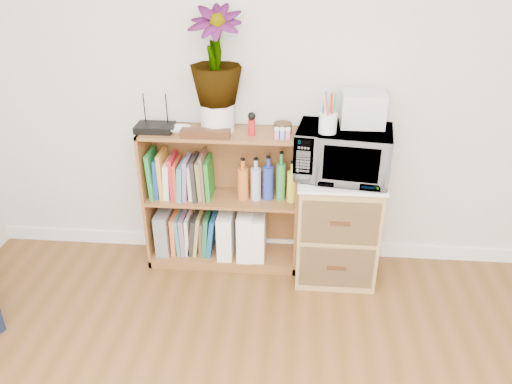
# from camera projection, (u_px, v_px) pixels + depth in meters

# --- Properties ---
(skirting_board) EXTENTS (4.00, 0.02, 0.10)m
(skirting_board) POSITION_uv_depth(u_px,v_px,m) (275.00, 245.00, 3.58)
(skirting_board) COLOR white
(skirting_board) RESTS_ON ground
(bookshelf) EXTENTS (1.00, 0.30, 0.95)m
(bookshelf) POSITION_uv_depth(u_px,v_px,m) (222.00, 200.00, 3.28)
(bookshelf) COLOR brown
(bookshelf) RESTS_ON ground
(wicker_unit) EXTENTS (0.50, 0.45, 0.70)m
(wicker_unit) POSITION_uv_depth(u_px,v_px,m) (336.00, 227.00, 3.22)
(wicker_unit) COLOR #9E7542
(wicker_unit) RESTS_ON ground
(microwave) EXTENTS (0.59, 0.44, 0.30)m
(microwave) POSITION_uv_depth(u_px,v_px,m) (343.00, 153.00, 2.97)
(microwave) COLOR white
(microwave) RESTS_ON wicker_unit
(pen_cup) EXTENTS (0.10, 0.10, 0.11)m
(pen_cup) POSITION_uv_depth(u_px,v_px,m) (328.00, 123.00, 2.82)
(pen_cup) COLOR white
(pen_cup) RESTS_ON microwave
(small_appliance) EXTENTS (0.25, 0.21, 0.20)m
(small_appliance) POSITION_uv_depth(u_px,v_px,m) (363.00, 109.00, 2.92)
(small_appliance) COLOR silver
(small_appliance) RESTS_ON microwave
(router) EXTENTS (0.23, 0.16, 0.04)m
(router) POSITION_uv_depth(u_px,v_px,m) (155.00, 128.00, 3.07)
(router) COLOR black
(router) RESTS_ON bookshelf
(white_bowl) EXTENTS (0.13, 0.13, 0.03)m
(white_bowl) POSITION_uv_depth(u_px,v_px,m) (180.00, 130.00, 3.05)
(white_bowl) COLOR white
(white_bowl) RESTS_ON bookshelf
(plant_pot) EXTENTS (0.20, 0.20, 0.17)m
(plant_pot) POSITION_uv_depth(u_px,v_px,m) (218.00, 117.00, 3.04)
(plant_pot) COLOR silver
(plant_pot) RESTS_ON bookshelf
(potted_plant) EXTENTS (0.31, 0.31, 0.56)m
(potted_plant) POSITION_uv_depth(u_px,v_px,m) (215.00, 56.00, 2.88)
(potted_plant) COLOR #427930
(potted_plant) RESTS_ON plant_pot
(trinket_box) EXTENTS (0.30, 0.07, 0.05)m
(trinket_box) POSITION_uv_depth(u_px,v_px,m) (205.00, 133.00, 2.97)
(trinket_box) COLOR #351C0E
(trinket_box) RESTS_ON bookshelf
(kokeshi_doll) EXTENTS (0.04, 0.04, 0.10)m
(kokeshi_doll) POSITION_uv_depth(u_px,v_px,m) (252.00, 127.00, 2.99)
(kokeshi_doll) COLOR red
(kokeshi_doll) RESTS_ON bookshelf
(wooden_bowl) EXTENTS (0.11, 0.11, 0.06)m
(wooden_bowl) POSITION_uv_depth(u_px,v_px,m) (283.00, 128.00, 3.03)
(wooden_bowl) COLOR #361F0E
(wooden_bowl) RESTS_ON bookshelf
(paint_jars) EXTENTS (0.12, 0.04, 0.06)m
(paint_jars) POSITION_uv_depth(u_px,v_px,m) (282.00, 134.00, 2.94)
(paint_jars) COLOR pink
(paint_jars) RESTS_ON bookshelf
(file_box) EXTENTS (0.09, 0.24, 0.30)m
(file_box) POSITION_uv_depth(u_px,v_px,m) (165.00, 230.00, 3.43)
(file_box) COLOR gray
(file_box) RESTS_ON bookshelf
(magazine_holder_left) EXTENTS (0.10, 0.25, 0.31)m
(magazine_holder_left) POSITION_uv_depth(u_px,v_px,m) (226.00, 233.00, 3.39)
(magazine_holder_left) COLOR white
(magazine_holder_left) RESTS_ON bookshelf
(magazine_holder_mid) EXTENTS (0.10, 0.26, 0.33)m
(magazine_holder_mid) POSITION_uv_depth(u_px,v_px,m) (246.00, 233.00, 3.37)
(magazine_holder_mid) COLOR white
(magazine_holder_mid) RESTS_ON bookshelf
(magazine_holder_right) EXTENTS (0.10, 0.25, 0.31)m
(magazine_holder_right) POSITION_uv_depth(u_px,v_px,m) (258.00, 234.00, 3.37)
(magazine_holder_right) COLOR white
(magazine_holder_right) RESTS_ON bookshelf
(cookbooks) EXTENTS (0.40, 0.20, 0.31)m
(cookbooks) POSITION_uv_depth(u_px,v_px,m) (181.00, 176.00, 3.23)
(cookbooks) COLOR #20782E
(cookbooks) RESTS_ON bookshelf
(liquor_bottles) EXTENTS (0.46, 0.07, 0.32)m
(liquor_bottles) POSITION_uv_depth(u_px,v_px,m) (273.00, 179.00, 3.18)
(liquor_bottles) COLOR #CA6525
(liquor_bottles) RESTS_ON bookshelf
(lower_books) EXTENTS (0.30, 0.19, 0.29)m
(lower_books) POSITION_uv_depth(u_px,v_px,m) (194.00, 233.00, 3.42)
(lower_books) COLOR orange
(lower_books) RESTS_ON bookshelf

